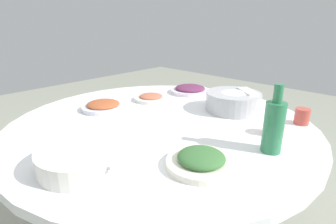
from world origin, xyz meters
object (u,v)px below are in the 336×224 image
rice_bowl (233,101)px  soup_bowl (84,158)px  dish_stirfry (103,106)px  round_dining_table (161,138)px  green_bottle (274,125)px  tea_cup_far (275,127)px  dish_greens (201,160)px  dish_eggplant (190,90)px  tea_cup_near (302,116)px  dish_tofu_braise (151,98)px

rice_bowl → soup_bowl: size_ratio=0.87×
rice_bowl → dish_stirfry: 0.68m
round_dining_table → green_bottle: (-0.50, -0.06, 0.19)m
rice_bowl → tea_cup_far: (-0.29, 0.15, -0.02)m
dish_greens → dish_eggplant: dish_greens is taller
tea_cup_far → soup_bowl: bearing=62.9°
dish_greens → dish_stirfry: bearing=-8.6°
soup_bowl → dish_eggplant: bearing=-71.2°
dish_stirfry → tea_cup_far: tea_cup_far is taller
tea_cup_far → green_bottle: bearing=107.7°
tea_cup_near → tea_cup_far: bearing=78.7°
rice_bowl → dish_eggplant: (0.38, -0.12, -0.03)m
dish_eggplant → green_bottle: bearing=149.5°
soup_bowl → dish_stirfry: 0.58m
soup_bowl → tea_cup_far: 0.76m
soup_bowl → green_bottle: green_bottle is taller
dish_stirfry → tea_cup_far: size_ratio=3.14×
dish_stirfry → tea_cup_near: (-0.83, -0.51, 0.02)m
soup_bowl → dish_eggplant: (0.32, -0.94, -0.01)m
rice_bowl → round_dining_table: bearing=66.1°
rice_bowl → dish_tofu_braise: rice_bowl is taller
dish_tofu_braise → green_bottle: size_ratio=0.79×
dish_tofu_braise → tea_cup_far: size_ratio=2.76×
rice_bowl → tea_cup_far: 0.32m
rice_bowl → green_bottle: green_bottle is taller
dish_eggplant → green_bottle: green_bottle is taller
rice_bowl → green_bottle: size_ratio=1.12×
rice_bowl → soup_bowl: rice_bowl is taller
dish_eggplant → green_bottle: 0.84m
rice_bowl → green_bottle: (-0.34, 0.31, 0.05)m
dish_stirfry → green_bottle: bearing=-169.9°
soup_bowl → dish_stirfry: (0.44, -0.37, -0.01)m
rice_bowl → dish_stirfry: (0.51, 0.46, -0.03)m
tea_cup_near → green_bottle: bearing=91.7°
round_dining_table → dish_eggplant: size_ratio=5.74×
dish_tofu_braise → dish_stirfry: (0.06, 0.29, 0.00)m
soup_bowl → dish_greens: bearing=-136.5°
dish_greens → dish_eggplant: size_ratio=0.94×
dish_eggplant → tea_cup_far: tea_cup_far is taller
tea_cup_near → soup_bowl: bearing=66.2°
round_dining_table → green_bottle: bearing=-172.8°
dish_stirfry → dish_greens: dish_greens is taller
dish_greens → green_bottle: (-0.12, -0.26, 0.08)m
rice_bowl → soup_bowl: (0.06, 0.83, -0.02)m
dish_tofu_braise → dish_greens: bearing=149.0°
rice_bowl → soup_bowl: 0.83m
soup_bowl → dish_stirfry: size_ratio=1.43×
dish_eggplant → green_bottle: size_ratio=0.97×
dish_eggplant → rice_bowl: bearing=162.9°
rice_bowl → dish_greens: size_ratio=1.22×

